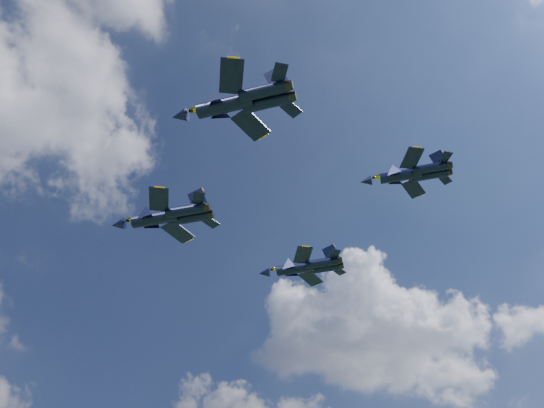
{
  "coord_description": "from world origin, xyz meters",
  "views": [
    {
      "loc": [
        -38.37,
        -46.16,
        6.3
      ],
      "look_at": [
        0.26,
        0.6,
        61.51
      ],
      "focal_mm": 35.0,
      "sensor_mm": 36.0,
      "label": 1
    }
  ],
  "objects": [
    {
      "name": "jet_left",
      "position": [
        -17.44,
        -10.82,
        59.78
      ],
      "size": [
        13.06,
        16.14,
        4.04
      ],
      "rotation": [
        0.0,
        0.0,
        0.61
      ],
      "color": "black"
    },
    {
      "name": "jet_right",
      "position": [
        14.41,
        11.83,
        61.87
      ],
      "size": [
        12.86,
        15.28,
        3.87
      ],
      "rotation": [
        0.0,
        0.0,
        0.64
      ],
      "color": "black"
    },
    {
      "name": "jet_slot",
      "position": [
        12.26,
        -14.71,
        63.5
      ],
      "size": [
        11.5,
        13.52,
        3.44
      ],
      "rotation": [
        0.0,
        0.0,
        0.65
      ],
      "color": "black"
    },
    {
      "name": "jet_lead",
      "position": [
        -11.95,
        16.35,
        62.27
      ],
      "size": [
        14.53,
        17.15,
        4.35
      ],
      "rotation": [
        0.0,
        0.0,
        0.64
      ],
      "color": "black"
    }
  ]
}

